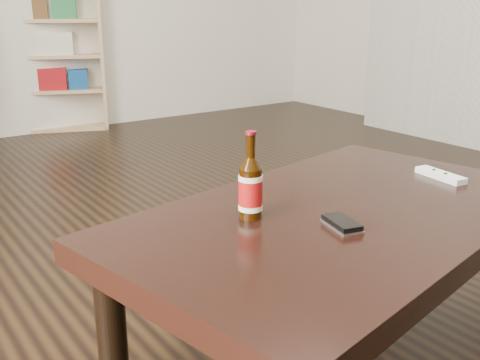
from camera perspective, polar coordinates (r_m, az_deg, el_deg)
floor at (r=1.93m, az=7.21°, el=-11.43°), size 5.00×6.00×0.01m
bookshelf at (r=4.52m, az=-17.69°, el=12.23°), size 0.65×0.47×1.11m
coffee_table at (r=1.43m, az=10.08°, el=-5.07°), size 1.28×0.90×0.44m
beer_bottle at (r=1.31m, az=1.07°, el=-0.82°), size 0.07×0.07×0.21m
phone at (r=1.29m, az=10.31°, el=-4.41°), size 0.08×0.11×0.02m
remote at (r=1.73m, az=19.70°, el=0.47°), size 0.06×0.16×0.02m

